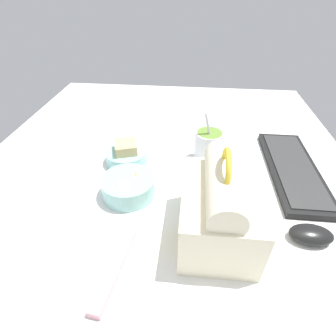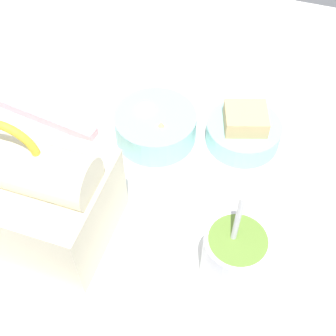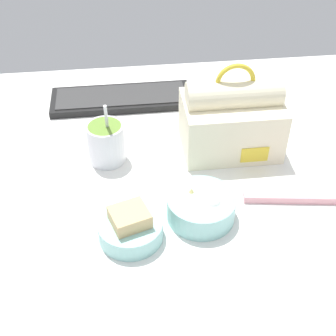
# 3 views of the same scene
# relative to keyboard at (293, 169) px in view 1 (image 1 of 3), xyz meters

# --- Properties ---
(desk_surface) EXTENTS (1.40, 1.10, 0.02)m
(desk_surface) POSITION_rel_keyboard_xyz_m (0.05, -0.36, -0.02)
(desk_surface) COLOR white
(desk_surface) RESTS_ON ground
(keyboard) EXTENTS (0.36, 0.13, 0.02)m
(keyboard) POSITION_rel_keyboard_xyz_m (0.00, 0.00, 0.00)
(keyboard) COLOR black
(keyboard) RESTS_ON desk_surface
(lunch_bag) EXTENTS (0.21, 0.15, 0.21)m
(lunch_bag) POSITION_rel_keyboard_xyz_m (0.24, -0.22, 0.07)
(lunch_bag) COLOR #EFE5C1
(lunch_bag) RESTS_ON desk_surface
(soup_cup) EXTENTS (0.08, 0.08, 0.15)m
(soup_cup) POSITION_rel_keyboard_xyz_m (-0.04, -0.24, 0.04)
(soup_cup) COLOR silver
(soup_cup) RESTS_ON desk_surface
(bento_bowl_sandwich) EXTENTS (0.12, 0.12, 0.07)m
(bento_bowl_sandwich) POSITION_rel_keyboard_xyz_m (-0.00, -0.47, 0.01)
(bento_bowl_sandwich) COLOR #93D1CC
(bento_bowl_sandwich) RESTS_ON desk_surface
(bento_bowl_snacks) EXTENTS (0.13, 0.13, 0.06)m
(bento_bowl_snacks) POSITION_rel_keyboard_xyz_m (0.13, -0.44, 0.02)
(bento_bowl_snacks) COLOR #93D1CC
(bento_bowl_snacks) RESTS_ON desk_surface
(computer_mouse) EXTENTS (0.05, 0.09, 0.03)m
(computer_mouse) POSITION_rel_keyboard_xyz_m (0.24, -0.03, 0.01)
(computer_mouse) COLOR black
(computer_mouse) RESTS_ON desk_surface
(chopstick_case) EXTENTS (0.21, 0.05, 0.02)m
(chopstick_case) POSITION_rel_keyboard_xyz_m (0.33, -0.41, -0.00)
(chopstick_case) COLOR pink
(chopstick_case) RESTS_ON desk_surface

